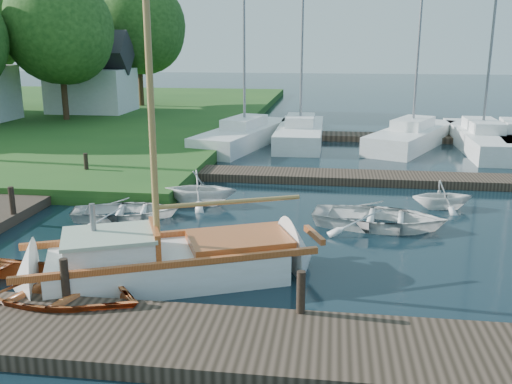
# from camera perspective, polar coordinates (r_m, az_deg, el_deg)

# --- Properties ---
(ground) EXTENTS (160.00, 160.00, 0.00)m
(ground) POSITION_cam_1_polar(r_m,az_deg,el_deg) (15.48, 0.00, -4.30)
(ground) COLOR black
(ground) RESTS_ON ground
(near_dock) EXTENTS (18.00, 2.20, 0.30)m
(near_dock) POSITION_cam_1_polar(r_m,az_deg,el_deg) (10.02, -4.80, -14.70)
(near_dock) COLOR black
(near_dock) RESTS_ON ground
(left_dock) EXTENTS (2.20, 18.00, 0.30)m
(left_dock) POSITION_cam_1_polar(r_m,az_deg,el_deg) (19.89, -22.64, -0.66)
(left_dock) COLOR black
(left_dock) RESTS_ON ground
(far_dock) EXTENTS (14.00, 1.60, 0.30)m
(far_dock) POSITION_cam_1_polar(r_m,az_deg,el_deg) (21.56, 7.63, 1.51)
(far_dock) COLOR black
(far_dock) RESTS_ON ground
(pontoon) EXTENTS (30.00, 1.60, 0.30)m
(pontoon) POSITION_cam_1_polar(r_m,az_deg,el_deg) (31.91, 22.31, 4.87)
(pontoon) COLOR black
(pontoon) RESTS_ON ground
(mooring_post_1) EXTENTS (0.16, 0.16, 0.80)m
(mooring_post_1) POSITION_cam_1_polar(r_m,az_deg,el_deg) (11.58, -18.56, -8.20)
(mooring_post_1) COLOR black
(mooring_post_1) RESTS_ON near_dock
(mooring_post_2) EXTENTS (0.16, 0.16, 0.80)m
(mooring_post_2) POSITION_cam_1_polar(r_m,az_deg,el_deg) (10.46, 4.51, -9.95)
(mooring_post_2) COLOR black
(mooring_post_2) RESTS_ON near_dock
(mooring_post_4) EXTENTS (0.16, 0.16, 0.80)m
(mooring_post_4) POSITION_cam_1_polar(r_m,az_deg,el_deg) (17.60, -23.21, -0.78)
(mooring_post_4) COLOR black
(mooring_post_4) RESTS_ON left_dock
(mooring_post_5) EXTENTS (0.16, 0.16, 0.80)m
(mooring_post_5) POSITION_cam_1_polar(r_m,az_deg,el_deg) (21.90, -16.63, 2.70)
(mooring_post_5) COLOR black
(mooring_post_5) RESTS_ON left_dock
(sailboat) EXTENTS (7.35, 4.61, 9.83)m
(sailboat) POSITION_cam_1_polar(r_m,az_deg,el_deg) (12.69, -8.06, -7.22)
(sailboat) COLOR white
(sailboat) RESTS_ON ground
(dinghy) EXTENTS (4.89, 4.06, 0.88)m
(dinghy) POSITION_cam_1_polar(r_m,az_deg,el_deg) (12.15, -20.04, -8.57)
(dinghy) COLOR #913E19
(dinghy) RESTS_ON ground
(tender_a) EXTENTS (3.54, 2.89, 0.64)m
(tender_a) POSITION_cam_1_polar(r_m,az_deg,el_deg) (17.22, -12.87, -1.57)
(tender_a) COLOR white
(tender_a) RESTS_ON ground
(tender_b) EXTENTS (2.40, 2.10, 1.21)m
(tender_b) POSITION_cam_1_polar(r_m,az_deg,el_deg) (18.26, -5.61, 0.61)
(tender_b) COLOR white
(tender_b) RESTS_ON ground
(tender_c) EXTENTS (4.00, 3.09, 0.76)m
(tender_c) POSITION_cam_1_polar(r_m,az_deg,el_deg) (16.36, 12.21, -2.18)
(tender_c) COLOR white
(tender_c) RESTS_ON ground
(tender_d) EXTENTS (2.15, 1.94, 1.00)m
(tender_d) POSITION_cam_1_polar(r_m,az_deg,el_deg) (18.68, 18.20, -0.09)
(tender_d) COLOR white
(tender_d) RESTS_ON ground
(marina_boat_0) EXTENTS (4.17, 8.75, 10.28)m
(marina_boat_0) POSITION_cam_1_polar(r_m,az_deg,el_deg) (28.79, -1.15, 5.84)
(marina_boat_0) COLOR white
(marina_boat_0) RESTS_ON ground
(marina_boat_1) EXTENTS (2.24, 7.75, 9.60)m
(marina_boat_1) POSITION_cam_1_polar(r_m,az_deg,el_deg) (29.51, 4.45, 6.02)
(marina_boat_1) COLOR white
(marina_boat_1) RESTS_ON ground
(marina_boat_2) EXTENTS (5.38, 8.20, 12.56)m
(marina_boat_2) POSITION_cam_1_polar(r_m,az_deg,el_deg) (29.42, 15.35, 5.55)
(marina_boat_2) COLOR white
(marina_boat_2) RESTS_ON ground
(marina_boat_3) EXTENTS (2.28, 8.98, 13.18)m
(marina_boat_3) POSITION_cam_1_polar(r_m,az_deg,el_deg) (29.78, 21.66, 5.14)
(marina_boat_3) COLOR white
(marina_boat_3) RESTS_ON ground
(house_c) EXTENTS (5.25, 4.00, 5.28)m
(house_c) POSITION_cam_1_polar(r_m,az_deg,el_deg) (39.91, -16.14, 10.71)
(house_c) COLOR silver
(house_c) RESTS_ON shore
(tree_3) EXTENTS (6.41, 6.38, 8.74)m
(tree_3) POSITION_cam_1_polar(r_m,az_deg,el_deg) (36.26, -19.07, 15.25)
(tree_3) COLOR #332114
(tree_3) RESTS_ON shore
(tree_7) EXTENTS (6.83, 6.83, 9.38)m
(tree_7) POSITION_cam_1_polar(r_m,az_deg,el_deg) (42.89, -11.71, 16.08)
(tree_7) COLOR #332114
(tree_7) RESTS_ON shore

